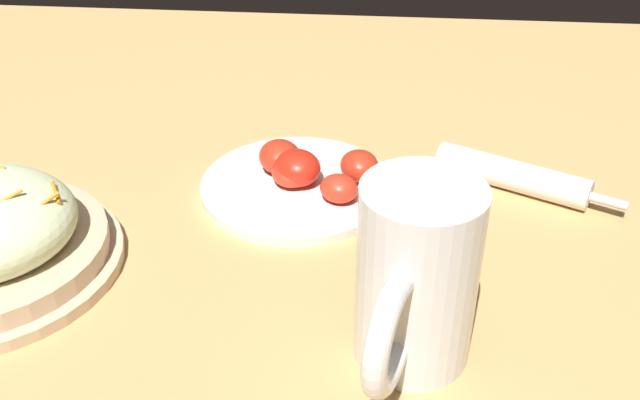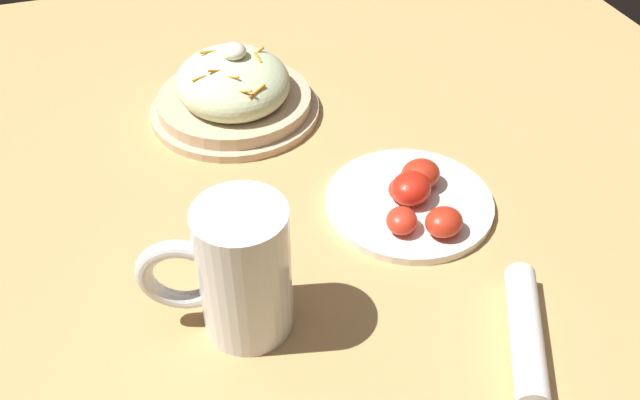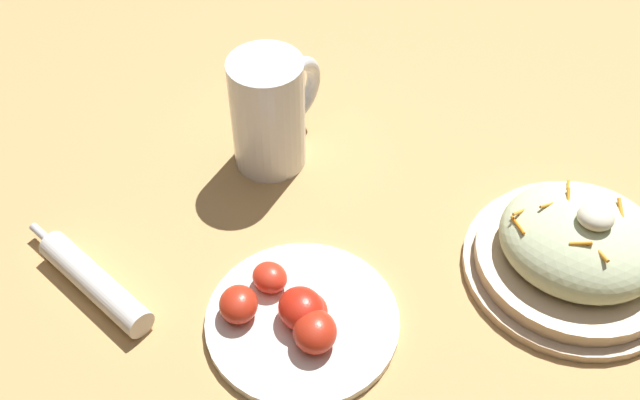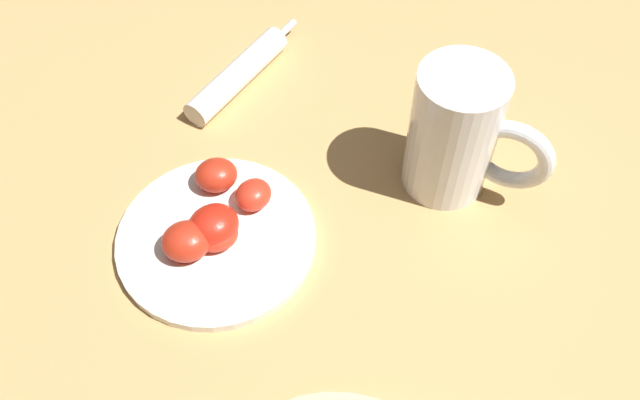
% 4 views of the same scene
% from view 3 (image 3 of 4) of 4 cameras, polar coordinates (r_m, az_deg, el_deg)
% --- Properties ---
extents(ground_plane, '(1.43, 1.43, 0.00)m').
position_cam_3_polar(ground_plane, '(0.90, 2.17, -1.02)').
color(ground_plane, tan).
extents(salad_plate, '(0.23, 0.23, 0.10)m').
position_cam_3_polar(salad_plate, '(0.87, 18.35, -3.45)').
color(salad_plate, '#D1B28E').
rests_on(salad_plate, ground_plane).
extents(beer_mug, '(0.09, 0.14, 0.15)m').
position_cam_3_polar(beer_mug, '(0.92, -3.67, 6.15)').
color(beer_mug, white).
rests_on(beer_mug, ground_plane).
extents(napkin_roll, '(0.18, 0.10, 0.03)m').
position_cam_3_polar(napkin_roll, '(0.85, -16.23, -5.77)').
color(napkin_roll, white).
rests_on(napkin_roll, ground_plane).
extents(tomato_plate, '(0.20, 0.20, 0.05)m').
position_cam_3_polar(tomato_plate, '(0.80, -1.65, -8.47)').
color(tomato_plate, white).
rests_on(tomato_plate, ground_plane).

